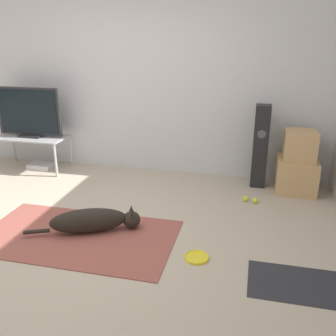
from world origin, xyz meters
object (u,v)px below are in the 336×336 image
(cardboard_box_upper, at_px, (300,145))
(tv, at_px, (28,113))
(floor_speaker, at_px, (260,147))
(game_console, at_px, (41,166))
(tv_stand, at_px, (32,140))
(frisbee, at_px, (197,257))
(cardboard_box_lower, at_px, (296,175))
(tennis_ball_near_speaker, at_px, (246,198))
(dog, at_px, (94,220))
(tennis_ball_by_boxes, at_px, (255,200))

(cardboard_box_upper, height_order, tv, tv)
(floor_speaker, bearing_deg, game_console, -179.00)
(tv_stand, xyz_separation_m, game_console, (0.08, 0.04, -0.40))
(frisbee, distance_m, cardboard_box_lower, 2.05)
(tennis_ball_near_speaker, relative_size, game_console, 0.18)
(cardboard_box_lower, bearing_deg, frisbee, -118.26)
(cardboard_box_upper, bearing_deg, tennis_ball_near_speaker, -141.17)
(dog, xyz_separation_m, floor_speaker, (1.58, 1.64, 0.40))
(tennis_ball_near_speaker, bearing_deg, tv, 171.76)
(tv, bearing_deg, game_console, 22.93)
(cardboard_box_lower, xyz_separation_m, tennis_ball_by_boxes, (-0.48, -0.49, -0.18))
(tennis_ball_by_boxes, relative_size, game_console, 0.18)
(floor_speaker, bearing_deg, frisbee, -105.10)
(cardboard_box_lower, bearing_deg, floor_speaker, 171.71)
(frisbee, relative_size, cardboard_box_lower, 0.45)
(cardboard_box_upper, xyz_separation_m, game_console, (-3.59, -0.00, -0.56))
(cardboard_box_upper, distance_m, floor_speaker, 0.47)
(frisbee, height_order, floor_speaker, floor_speaker)
(cardboard_box_lower, bearing_deg, game_console, 179.79)
(cardboard_box_upper, relative_size, tennis_ball_by_boxes, 5.78)
(cardboard_box_upper, bearing_deg, dog, -142.28)
(floor_speaker, xyz_separation_m, tennis_ball_near_speaker, (-0.13, -0.53, -0.50))
(dog, xyz_separation_m, tennis_ball_near_speaker, (1.45, 1.10, -0.10))
(frisbee, relative_size, tv, 0.23)
(floor_speaker, height_order, game_console, floor_speaker)
(floor_speaker, distance_m, tv_stand, 3.20)
(tennis_ball_by_boxes, bearing_deg, cardboard_box_upper, 46.27)
(tennis_ball_near_speaker, height_order, game_console, game_console)
(frisbee, distance_m, tennis_ball_near_speaker, 1.38)
(cardboard_box_lower, distance_m, tv, 3.72)
(floor_speaker, distance_m, tennis_ball_by_boxes, 0.75)
(frisbee, bearing_deg, cardboard_box_upper, 61.80)
(cardboard_box_upper, xyz_separation_m, tennis_ball_near_speaker, (-0.60, -0.48, -0.56))
(cardboard_box_lower, relative_size, game_console, 1.36)
(tennis_ball_by_boxes, bearing_deg, tennis_ball_near_speaker, 166.59)
(floor_speaker, bearing_deg, cardboard_box_lower, -8.29)
(tv_stand, bearing_deg, frisbee, -33.26)
(cardboard_box_lower, distance_m, tennis_ball_by_boxes, 0.71)
(dog, height_order, floor_speaker, floor_speaker)
(frisbee, relative_size, tv_stand, 0.22)
(floor_speaker, relative_size, tennis_ball_near_speaker, 16.09)
(frisbee, height_order, tennis_ball_by_boxes, tennis_ball_by_boxes)
(tv_stand, distance_m, tv, 0.40)
(tennis_ball_by_boxes, bearing_deg, game_console, 170.75)
(dog, relative_size, floor_speaker, 1.00)
(tv_stand, relative_size, tennis_ball_near_speaker, 15.44)
(cardboard_box_lower, relative_size, floor_speaker, 0.46)
(tv_stand, bearing_deg, game_console, 24.61)
(tv_stand, bearing_deg, cardboard_box_upper, 0.58)
(dog, distance_m, tv_stand, 2.26)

